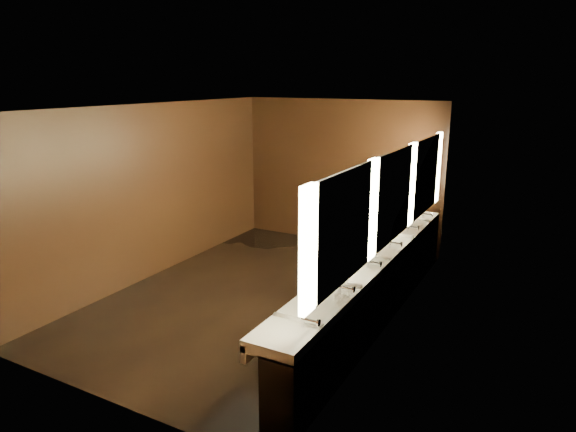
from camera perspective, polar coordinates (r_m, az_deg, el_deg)
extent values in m
plane|color=black|center=(7.88, -3.07, -8.72)|extent=(6.00, 6.00, 0.00)
cube|color=#2D2D2B|center=(7.22, -3.39, 12.07)|extent=(4.00, 6.00, 0.02)
cube|color=black|center=(10.04, 5.83, 4.81)|extent=(4.00, 0.02, 2.80)
cube|color=black|center=(5.23, -20.82, -5.77)|extent=(4.00, 0.02, 2.80)
cube|color=black|center=(8.62, -14.62, 2.70)|extent=(0.02, 6.00, 2.80)
cube|color=black|center=(6.62, 11.67, -0.78)|extent=(0.02, 6.00, 2.80)
cube|color=black|center=(7.01, 9.82, -8.45)|extent=(0.36, 5.40, 0.81)
cube|color=white|center=(6.87, 9.23, -4.90)|extent=(0.55, 5.40, 0.12)
cube|color=white|center=(6.98, 7.31, -5.22)|extent=(0.06, 5.40, 0.18)
cylinder|color=silver|center=(4.87, 2.52, -11.56)|extent=(0.18, 0.04, 0.04)
cylinder|color=silver|center=(5.60, 6.52, -7.96)|extent=(0.18, 0.04, 0.04)
cylinder|color=silver|center=(6.38, 9.53, -5.18)|extent=(0.18, 0.04, 0.04)
cylinder|color=silver|center=(7.17, 11.86, -3.00)|extent=(0.18, 0.04, 0.04)
cylinder|color=silver|center=(7.98, 13.71, -1.25)|extent=(0.18, 0.04, 0.04)
cylinder|color=silver|center=(8.81, 15.22, 0.17)|extent=(0.18, 0.04, 0.04)
cube|color=#FFF3B6|center=(4.39, 2.19, -3.86)|extent=(0.06, 0.22, 1.15)
cube|color=white|center=(5.08, 6.36, -1.30)|extent=(0.03, 1.32, 1.15)
cube|color=#FFF3B6|center=(5.81, 9.23, 0.68)|extent=(0.06, 0.23, 1.15)
cube|color=white|center=(6.54, 11.71, 2.19)|extent=(0.03, 1.32, 1.15)
cube|color=#FFF3B6|center=(7.30, 13.46, 3.41)|extent=(0.06, 0.23, 1.15)
cube|color=white|center=(8.06, 15.08, 4.37)|extent=(0.03, 1.32, 1.15)
cube|color=#FFF3B6|center=(8.83, 16.24, 5.19)|extent=(0.06, 0.22, 1.15)
imported|color=#81ADC1|center=(6.84, 4.02, -4.30)|extent=(0.58, 0.75, 1.82)
cylinder|color=black|center=(6.53, 5.64, -11.23)|extent=(0.40, 0.40, 0.58)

